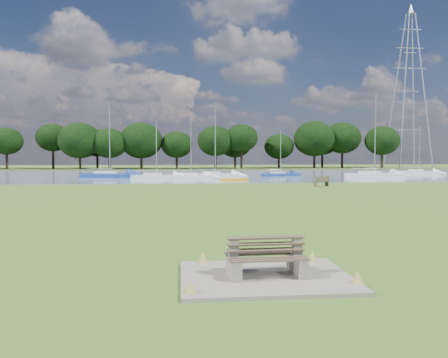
{
  "coord_description": "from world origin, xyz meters",
  "views": [
    {
      "loc": [
        -2.09,
        -24.56,
        3.09
      ],
      "look_at": [
        0.16,
        -2.0,
        1.84
      ],
      "focal_mm": 35.0,
      "sensor_mm": 36.0,
      "label": 1
    }
  ],
  "objects": [
    {
      "name": "sailboat_7",
      "position": [
        11.94,
        36.15,
        0.44
      ],
      "size": [
        5.61,
        2.83,
        6.59
      ],
      "rotation": [
        0.0,
        0.0,
        0.26
      ],
      "color": "navy",
      "rests_on": "river"
    },
    {
      "name": "pylon",
      "position": [
        49.26,
        70.0,
        22.74
      ],
      "size": [
        7.66,
        5.37,
        36.58
      ],
      "color": "#9298A1",
      "rests_on": "far_bank"
    },
    {
      "name": "sailboat_1",
      "position": [
        2.49,
        34.07,
        0.53
      ],
      "size": [
        6.92,
        2.37,
        9.25
      ],
      "rotation": [
        0.0,
        0.0,
        -0.07
      ],
      "color": "silver",
      "rests_on": "river"
    },
    {
      "name": "kayak",
      "position": [
        4.12,
        25.79,
        0.21
      ],
      "size": [
        3.33,
        1.3,
        0.32
      ],
      "primitive_type": "cube",
      "rotation": [
        0.0,
        0.0,
        0.17
      ],
      "color": "gold",
      "rests_on": "river"
    },
    {
      "name": "river",
      "position": [
        0.0,
        42.0,
        0.0
      ],
      "size": [
        220.0,
        40.0,
        0.1
      ],
      "primitive_type": "cube",
      "color": "gray",
      "rests_on": "ground"
    },
    {
      "name": "sailboat_4",
      "position": [
        -5.19,
        30.91,
        0.5
      ],
      "size": [
        6.59,
        2.37,
        7.27
      ],
      "rotation": [
        0.0,
        0.0,
        0.09
      ],
      "color": "silver",
      "rests_on": "river"
    },
    {
      "name": "riverbank_bench",
      "position": [
        11.64,
        16.84,
        0.5
      ],
      "size": [
        1.68,
        1.0,
        0.99
      ],
      "rotation": [
        0.0,
        0.0,
        0.35
      ],
      "color": "brown",
      "rests_on": "ground"
    },
    {
      "name": "sailboat_2",
      "position": [
        -0.83,
        31.61,
        0.5
      ],
      "size": [
        6.32,
        3.41,
        8.54
      ],
      "rotation": [
        0.0,
        0.0,
        -0.3
      ],
      "color": "silver",
      "rests_on": "river"
    },
    {
      "name": "far_bank",
      "position": [
        0.0,
        72.0,
        0.0
      ],
      "size": [
        220.0,
        20.0,
        0.4
      ],
      "primitive_type": "cube",
      "color": "#4C6626",
      "rests_on": "ground"
    },
    {
      "name": "concrete_pad",
      "position": [
        0.0,
        -14.0,
        0.05
      ],
      "size": [
        4.2,
        3.2,
        0.1
      ],
      "primitive_type": "cube",
      "color": "gray",
      "rests_on": "ground"
    },
    {
      "name": "sailboat_3",
      "position": [
        35.05,
        40.37,
        0.5
      ],
      "size": [
        6.2,
        4.04,
        7.48
      ],
      "rotation": [
        0.0,
        0.0,
        -0.43
      ],
      "color": "silver",
      "rests_on": "river"
    },
    {
      "name": "ground",
      "position": [
        0.0,
        0.0,
        0.0
      ],
      "size": [
        220.0,
        220.0,
        0.0
      ],
      "primitive_type": "plane",
      "color": "olive"
    },
    {
      "name": "sailboat_5",
      "position": [
        -11.57,
        34.83,
        0.55
      ],
      "size": [
        7.86,
        3.44,
        9.84
      ],
      "rotation": [
        0.0,
        0.0,
        -0.18
      ],
      "color": "navy",
      "rests_on": "river"
    },
    {
      "name": "tree_line",
      "position": [
        -12.91,
        68.0,
        5.96
      ],
      "size": [
        116.38,
        8.2,
        9.92
      ],
      "color": "black",
      "rests_on": "far_bank"
    },
    {
      "name": "bench_pair",
      "position": [
        0.0,
        -14.0,
        0.52
      ],
      "size": [
        1.98,
        1.21,
        1.04
      ],
      "rotation": [
        0.0,
        0.0,
        0.04
      ],
      "color": "gray",
      "rests_on": "concrete_pad"
    },
    {
      "name": "sailboat_8",
      "position": [
        23.56,
        31.26,
        0.59
      ],
      "size": [
        7.5,
        2.3,
        11.33
      ],
      "rotation": [
        0.0,
        0.0,
        -0.03
      ],
      "color": "silver",
      "rests_on": "river"
    }
  ]
}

